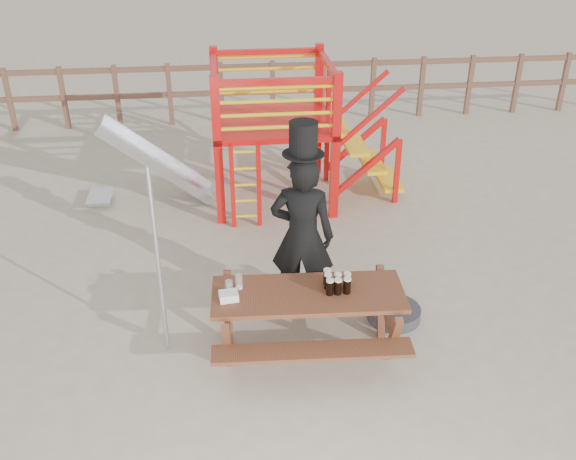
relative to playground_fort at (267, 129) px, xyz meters
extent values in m
plane|color=#B6A78D|center=(-0.12, -3.58, -1.07)|extent=(60.00, 60.00, 0.00)
cube|color=brown|center=(-0.12, 3.42, 0.03)|extent=(15.00, 0.06, 0.10)
cube|color=brown|center=(-0.12, 3.42, -0.47)|extent=(15.00, 0.06, 0.10)
cube|color=brown|center=(-4.62, 3.42, -0.47)|extent=(0.09, 0.09, 1.20)
cube|color=brown|center=(-3.62, 3.42, -0.47)|extent=(0.09, 0.09, 1.20)
cube|color=brown|center=(-2.62, 3.42, -0.47)|extent=(0.09, 0.09, 1.20)
cube|color=brown|center=(-1.62, 3.42, -0.47)|extent=(0.09, 0.09, 1.20)
cube|color=brown|center=(-0.62, 3.42, -0.47)|extent=(0.09, 0.09, 1.20)
cube|color=brown|center=(0.38, 3.42, -0.47)|extent=(0.09, 0.09, 1.20)
cube|color=brown|center=(1.38, 3.42, -0.47)|extent=(0.09, 0.09, 1.20)
cube|color=brown|center=(2.38, 3.42, -0.47)|extent=(0.09, 0.09, 1.20)
cube|color=brown|center=(3.38, 3.42, -0.47)|extent=(0.09, 0.09, 1.20)
cube|color=brown|center=(4.38, 3.42, -0.47)|extent=(0.09, 0.09, 1.20)
cube|color=brown|center=(5.38, 3.42, -0.47)|extent=(0.09, 0.09, 1.20)
cube|color=brown|center=(6.38, 3.42, -0.47)|extent=(0.09, 0.09, 1.20)
cube|color=red|center=(-0.72, -0.78, -0.02)|extent=(0.12, 0.12, 2.10)
cube|color=red|center=(0.88, -0.78, -0.02)|extent=(0.12, 0.12, 2.10)
cube|color=red|center=(-0.72, 0.82, -0.02)|extent=(0.12, 0.12, 2.10)
cube|color=red|center=(0.88, 0.82, -0.02)|extent=(0.12, 0.12, 2.10)
cube|color=red|center=(0.08, 0.02, 0.13)|extent=(1.72, 1.72, 0.08)
cube|color=red|center=(0.08, -0.78, 0.93)|extent=(1.60, 0.08, 0.08)
cube|color=red|center=(0.08, 0.82, 0.93)|extent=(1.60, 0.08, 0.08)
cube|color=red|center=(-0.72, 0.02, 0.93)|extent=(0.08, 1.60, 0.08)
cube|color=red|center=(0.88, 0.02, 0.93)|extent=(0.08, 1.60, 0.08)
cylinder|color=yellow|center=(0.08, -0.78, 0.31)|extent=(1.50, 0.05, 0.05)
cylinder|color=yellow|center=(0.08, 0.82, 0.31)|extent=(1.50, 0.05, 0.05)
cylinder|color=yellow|center=(0.08, -0.78, 0.49)|extent=(1.50, 0.05, 0.05)
cylinder|color=yellow|center=(0.08, 0.82, 0.49)|extent=(1.50, 0.05, 0.05)
cylinder|color=yellow|center=(0.08, -0.78, 0.67)|extent=(1.50, 0.05, 0.05)
cylinder|color=yellow|center=(0.08, 0.82, 0.67)|extent=(1.50, 0.05, 0.05)
cylinder|color=yellow|center=(0.08, -0.78, 0.85)|extent=(1.50, 0.05, 0.05)
cylinder|color=yellow|center=(0.08, 0.82, 0.85)|extent=(1.50, 0.05, 0.05)
cube|color=red|center=(-0.55, -0.93, -0.47)|extent=(0.06, 0.06, 1.20)
cube|color=red|center=(-0.19, -0.93, -0.47)|extent=(0.06, 0.06, 1.20)
cylinder|color=yellow|center=(-0.37, -0.93, -0.92)|extent=(0.36, 0.04, 0.04)
cylinder|color=yellow|center=(-0.37, -0.93, -0.68)|extent=(0.36, 0.04, 0.04)
cylinder|color=yellow|center=(-0.37, -0.93, -0.44)|extent=(0.36, 0.04, 0.04)
cylinder|color=yellow|center=(-0.37, -0.93, -0.20)|extent=(0.36, 0.04, 0.04)
cylinder|color=yellow|center=(-0.37, -0.93, 0.04)|extent=(0.36, 0.04, 0.04)
cube|color=yellow|center=(1.03, 0.02, 0.01)|extent=(0.30, 0.90, 0.06)
cube|color=yellow|center=(1.31, 0.02, -0.29)|extent=(0.30, 0.90, 0.06)
cube|color=yellow|center=(1.59, 0.02, -0.59)|extent=(0.30, 0.90, 0.06)
cube|color=yellow|center=(1.87, 0.02, -0.89)|extent=(0.30, 0.90, 0.06)
cube|color=red|center=(1.43, -0.43, -0.47)|extent=(0.95, 0.08, 0.86)
cube|color=red|center=(1.43, 0.47, -0.47)|extent=(0.95, 0.08, 0.86)
cube|color=silver|center=(-1.62, 0.02, -0.45)|extent=(1.53, 0.55, 1.21)
cube|color=silver|center=(-1.62, -0.25, -0.41)|extent=(1.58, 0.04, 1.28)
cube|color=silver|center=(-1.62, 0.29, -0.41)|extent=(1.58, 0.04, 1.28)
cube|color=silver|center=(-2.52, 0.02, -0.97)|extent=(0.35, 0.55, 0.05)
cube|color=brown|center=(0.10, -3.72, -0.36)|extent=(1.92, 0.79, 0.05)
cube|color=brown|center=(0.08, -4.24, -0.65)|extent=(1.90, 0.35, 0.04)
cube|color=brown|center=(0.13, -3.20, -0.65)|extent=(1.90, 0.35, 0.04)
cube|color=brown|center=(-0.70, -3.68, -0.73)|extent=(0.13, 1.14, 0.68)
cube|color=brown|center=(0.91, -3.75, -0.73)|extent=(0.13, 1.14, 0.68)
imported|color=black|center=(0.14, -2.98, -0.13)|extent=(0.78, 0.61, 1.89)
cube|color=#0E9C3F|center=(0.17, -2.83, 0.10)|extent=(0.08, 0.04, 0.44)
cylinder|color=black|center=(0.14, -2.98, 0.82)|extent=(0.43, 0.43, 0.01)
cylinder|color=black|center=(0.14, -2.98, 0.99)|extent=(0.29, 0.29, 0.33)
cube|color=white|center=(0.17, -2.84, 1.10)|extent=(0.15, 0.04, 0.04)
cylinder|color=#B2B2B7|center=(-1.33, -3.51, -0.05)|extent=(0.05, 0.05, 2.05)
cylinder|color=#323237|center=(1.13, -3.26, -1.00)|extent=(0.59, 0.59, 0.14)
cylinder|color=#323237|center=(1.13, -3.26, -0.88)|extent=(0.07, 0.07, 0.11)
cube|color=white|center=(-0.68, -3.76, -0.30)|extent=(0.20, 0.16, 0.08)
cylinder|color=black|center=(0.31, -3.77, -0.26)|extent=(0.07, 0.07, 0.15)
cylinder|color=beige|center=(0.31, -3.77, -0.18)|extent=(0.07, 0.07, 0.02)
cylinder|color=black|center=(0.39, -3.77, -0.26)|extent=(0.07, 0.07, 0.15)
cylinder|color=beige|center=(0.39, -3.77, -0.18)|extent=(0.07, 0.07, 0.02)
cylinder|color=black|center=(0.48, -3.77, -0.26)|extent=(0.07, 0.07, 0.15)
cylinder|color=beige|center=(0.48, -3.77, -0.18)|extent=(0.07, 0.07, 0.02)
cylinder|color=black|center=(0.30, -3.67, -0.26)|extent=(0.07, 0.07, 0.15)
cylinder|color=beige|center=(0.30, -3.67, -0.18)|extent=(0.07, 0.07, 0.02)
cylinder|color=black|center=(0.40, -3.68, -0.26)|extent=(0.07, 0.07, 0.15)
cylinder|color=beige|center=(0.40, -3.68, -0.18)|extent=(0.07, 0.07, 0.02)
cylinder|color=black|center=(0.49, -3.68, -0.26)|extent=(0.07, 0.07, 0.15)
cylinder|color=beige|center=(0.49, -3.68, -0.18)|extent=(0.07, 0.07, 0.02)
cylinder|color=black|center=(0.31, -3.59, -0.26)|extent=(0.07, 0.07, 0.15)
cylinder|color=beige|center=(0.31, -3.59, -0.18)|extent=(0.07, 0.07, 0.02)
cylinder|color=silver|center=(-0.67, -3.66, -0.26)|extent=(0.07, 0.07, 0.15)
cylinder|color=beige|center=(-0.67, -3.66, -0.33)|extent=(0.07, 0.07, 0.02)
cylinder|color=silver|center=(-0.57, -3.57, -0.26)|extent=(0.07, 0.07, 0.15)
cylinder|color=beige|center=(-0.57, -3.57, -0.33)|extent=(0.07, 0.07, 0.02)
camera|label=1|loc=(-0.66, -8.87, 3.24)|focal=40.00mm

